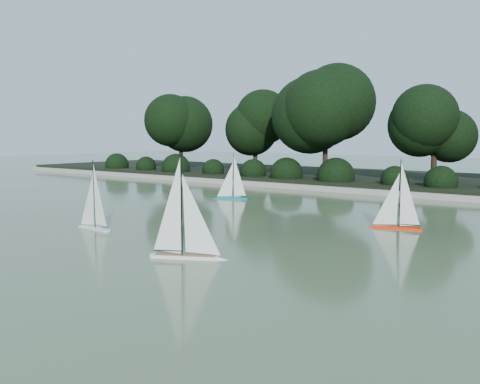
{
  "coord_description": "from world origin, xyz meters",
  "views": [
    {
      "loc": [
        7.05,
        -7.45,
        1.96
      ],
      "look_at": [
        -0.13,
        1.81,
        0.7
      ],
      "focal_mm": 40.0,
      "sensor_mm": 36.0,
      "label": 1
    }
  ],
  "objects_px": {
    "sailboat_teal": "(230,191)",
    "race_buoy": "(170,217)",
    "sailboat_white_b": "(191,242)",
    "sailboat_orange": "(393,217)",
    "sailboat_white_a": "(92,217)"
  },
  "relations": [
    {
      "from": "sailboat_white_a",
      "to": "race_buoy",
      "type": "distance_m",
      "value": 2.13
    },
    {
      "from": "sailboat_white_b",
      "to": "sailboat_teal",
      "type": "height_order",
      "value": "sailboat_white_b"
    },
    {
      "from": "sailboat_white_a",
      "to": "sailboat_orange",
      "type": "relative_size",
      "value": 0.99
    },
    {
      "from": "sailboat_white_a",
      "to": "sailboat_orange",
      "type": "distance_m",
      "value": 6.31
    },
    {
      "from": "sailboat_white_a",
      "to": "sailboat_teal",
      "type": "relative_size",
      "value": 1.04
    },
    {
      "from": "sailboat_orange",
      "to": "sailboat_teal",
      "type": "xyz_separation_m",
      "value": [
        -5.99,
        1.97,
        -0.01
      ]
    },
    {
      "from": "sailboat_orange",
      "to": "sailboat_teal",
      "type": "bearing_deg",
      "value": 161.82
    },
    {
      "from": "sailboat_white_a",
      "to": "sailboat_teal",
      "type": "height_order",
      "value": "sailboat_white_a"
    },
    {
      "from": "sailboat_white_b",
      "to": "sailboat_orange",
      "type": "bearing_deg",
      "value": 72.34
    },
    {
      "from": "sailboat_teal",
      "to": "sailboat_orange",
      "type": "bearing_deg",
      "value": -18.18
    },
    {
      "from": "race_buoy",
      "to": "sailboat_white_a",
      "type": "bearing_deg",
      "value": -94.55
    },
    {
      "from": "sailboat_teal",
      "to": "race_buoy",
      "type": "distance_m",
      "value": 3.96
    },
    {
      "from": "sailboat_white_b",
      "to": "race_buoy",
      "type": "bearing_deg",
      "value": 139.62
    },
    {
      "from": "sailboat_teal",
      "to": "race_buoy",
      "type": "bearing_deg",
      "value": -72.22
    },
    {
      "from": "sailboat_white_b",
      "to": "sailboat_orange",
      "type": "relative_size",
      "value": 1.15
    }
  ]
}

